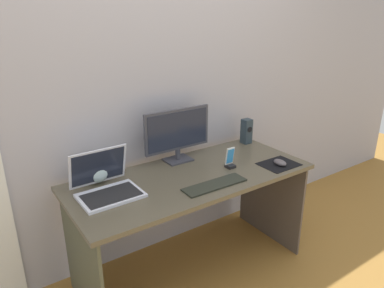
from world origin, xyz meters
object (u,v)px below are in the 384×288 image
at_px(speaker_right, 246,131).
at_px(keyboard_external, 215,185).
at_px(laptop, 106,186).
at_px(fishbowl, 96,170).
at_px(mouse, 280,162).
at_px(phone_in_dock, 230,161).
at_px(monitor, 178,133).

bearing_deg(speaker_right, keyboard_external, -145.87).
bearing_deg(laptop, speaker_right, 8.23).
relative_size(fishbowl, mouse, 1.58).
relative_size(fishbowl, phone_in_dock, 1.13).
bearing_deg(phone_in_dock, laptop, 171.86).
bearing_deg(mouse, phone_in_dock, 151.46).
distance_m(keyboard_external, phone_in_dock, 0.29).
bearing_deg(mouse, keyboard_external, 179.08).
bearing_deg(phone_in_dock, mouse, -29.03).
distance_m(fishbowl, phone_in_dock, 0.85).
bearing_deg(laptop, keyboard_external, -25.36).
distance_m(speaker_right, phone_in_dock, 0.50).
height_order(mouse, phone_in_dock, phone_in_dock).
xyz_separation_m(keyboard_external, phone_in_dock, (0.24, 0.15, 0.04)).
height_order(monitor, speaker_right, monitor).
xyz_separation_m(laptop, keyboard_external, (0.56, -0.27, -0.04)).
xyz_separation_m(speaker_right, mouse, (-0.11, -0.46, -0.07)).
bearing_deg(phone_in_dock, monitor, 126.90).
relative_size(keyboard_external, phone_in_dock, 2.91).
xyz_separation_m(mouse, phone_in_dock, (-0.30, 0.16, 0.03)).
xyz_separation_m(monitor, fishbowl, (-0.58, 0.00, -0.12)).
relative_size(keyboard_external, mouse, 4.06).
distance_m(fishbowl, mouse, 1.19).
relative_size(fishbowl, keyboard_external, 0.39).
bearing_deg(fishbowl, laptop, -93.14).
height_order(speaker_right, mouse, speaker_right).
height_order(fishbowl, mouse, fishbowl).
bearing_deg(speaker_right, mouse, -103.86).
relative_size(monitor, phone_in_dock, 3.53).
distance_m(laptop, mouse, 1.14).
height_order(monitor, fishbowl, monitor).
bearing_deg(keyboard_external, laptop, 155.44).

